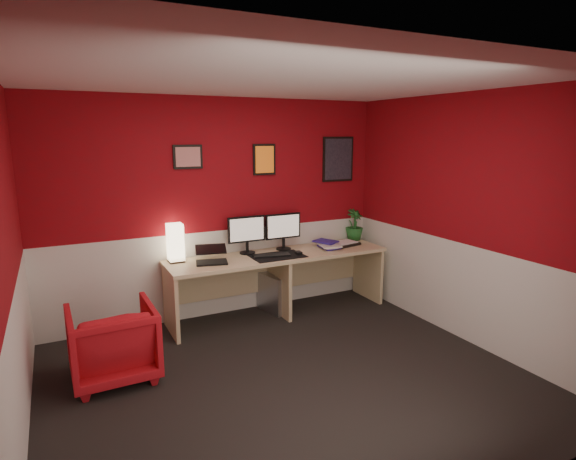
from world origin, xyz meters
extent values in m
cube|color=black|center=(0.00, 0.00, 0.00)|extent=(4.00, 3.50, 0.01)
cube|color=white|center=(0.00, 0.00, 2.50)|extent=(4.00, 3.50, 0.01)
cube|color=maroon|center=(0.00, 1.75, 1.25)|extent=(4.00, 0.01, 2.50)
cube|color=maroon|center=(0.00, -1.75, 1.25)|extent=(4.00, 0.01, 2.50)
cube|color=maroon|center=(-2.00, 0.00, 1.25)|extent=(0.01, 3.50, 2.50)
cube|color=maroon|center=(2.00, 0.00, 1.25)|extent=(0.01, 3.50, 2.50)
cube|color=silver|center=(0.00, 1.75, 0.50)|extent=(4.00, 0.01, 1.00)
cube|color=silver|center=(0.00, -1.75, 0.50)|extent=(4.00, 0.01, 1.00)
cube|color=silver|center=(-2.00, 0.00, 0.50)|extent=(0.01, 3.50, 1.00)
cube|color=silver|center=(2.00, 0.00, 0.50)|extent=(0.01, 3.50, 1.00)
cube|color=tan|center=(0.58, 1.41, 0.36)|extent=(2.60, 0.65, 0.73)
cube|color=#FFE5B2|center=(-0.56, 1.61, 0.93)|extent=(0.16, 0.16, 0.40)
cube|color=black|center=(-0.23, 1.38, 0.84)|extent=(0.38, 0.30, 0.22)
cube|color=black|center=(0.27, 1.60, 1.02)|extent=(0.45, 0.06, 0.58)
cube|color=black|center=(0.73, 1.58, 1.02)|extent=(0.45, 0.06, 0.58)
cube|color=black|center=(0.52, 1.32, 0.73)|extent=(0.60, 0.38, 0.01)
cube|color=black|center=(0.46, 1.35, 0.74)|extent=(0.44, 0.22, 0.02)
cube|color=black|center=(0.78, 1.29, 0.75)|extent=(0.07, 0.11, 0.03)
imported|color=#2E1E8E|center=(1.15, 1.39, 0.74)|extent=(0.21, 0.27, 0.02)
imported|color=silver|center=(1.13, 1.41, 0.77)|extent=(0.29, 0.36, 0.02)
imported|color=#2E1E8E|center=(1.16, 1.43, 0.79)|extent=(0.30, 0.34, 0.03)
cube|color=black|center=(1.51, 1.44, 0.74)|extent=(0.39, 0.32, 0.03)
imported|color=#19591E|center=(1.79, 1.64, 0.93)|extent=(0.27, 0.27, 0.40)
cube|color=#99999E|center=(0.57, 1.53, 0.23)|extent=(0.28, 0.48, 0.45)
imported|color=red|center=(-1.34, 0.71, 0.33)|extent=(0.71, 0.73, 0.65)
cube|color=red|center=(-0.35, 1.74, 1.85)|extent=(0.32, 0.02, 0.26)
cube|color=orange|center=(0.56, 1.74, 1.80)|extent=(0.28, 0.02, 0.36)
cube|color=black|center=(1.57, 1.74, 1.78)|extent=(0.44, 0.02, 0.56)
camera|label=1|loc=(-1.68, -3.33, 2.09)|focal=29.23mm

